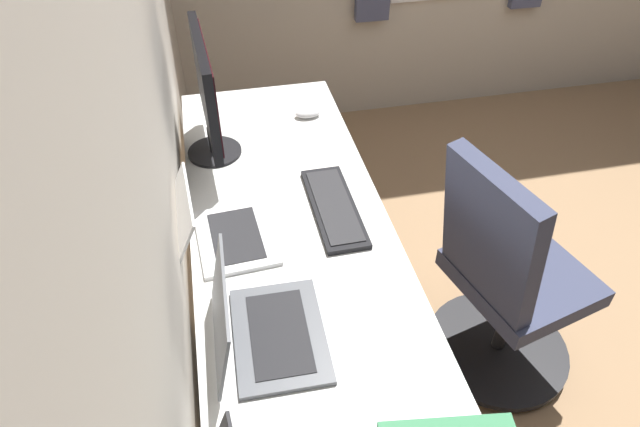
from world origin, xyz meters
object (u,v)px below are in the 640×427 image
object	(u,v)px
monitor_primary	(207,92)
laptop_left	(213,231)
keyboard_main	(334,207)
mouse_main	(308,113)
office_chair	(504,284)
laptop_center	(257,327)
drawer_pedestal	(310,408)

from	to	relation	value
monitor_primary	laptop_left	distance (m)	0.53
keyboard_main	mouse_main	bearing A→B (deg)	-2.88
keyboard_main	office_chair	bearing A→B (deg)	-110.52
laptop_left	laptop_center	bearing A→B (deg)	-168.05
monitor_primary	keyboard_main	xyz separation A→B (m)	(-0.41, -0.36, -0.24)
laptop_left	mouse_main	bearing A→B (deg)	-32.29
keyboard_main	mouse_main	distance (m)	0.60
laptop_left	mouse_main	xyz separation A→B (m)	(0.68, -0.43, -0.03)
monitor_primary	office_chair	size ratio (longest dim) A/B	0.52
laptop_left	office_chair	xyz separation A→B (m)	(-0.13, -0.97, -0.32)
keyboard_main	office_chair	world-z (taller)	office_chair
monitor_primary	mouse_main	bearing A→B (deg)	-64.84
mouse_main	office_chair	world-z (taller)	office_chair
monitor_primary	mouse_main	distance (m)	0.49
office_chair	keyboard_main	bearing A→B (deg)	69.48
laptop_center	mouse_main	size ratio (longest dim) A/B	3.34
keyboard_main	mouse_main	xyz separation A→B (m)	(0.60, -0.03, 0.01)
drawer_pedestal	mouse_main	world-z (taller)	mouse_main
laptop_left	drawer_pedestal	bearing A→B (deg)	-151.06
drawer_pedestal	mouse_main	distance (m)	1.16
drawer_pedestal	keyboard_main	bearing A→B (deg)	-20.91
keyboard_main	mouse_main	size ratio (longest dim) A/B	4.05
laptop_left	keyboard_main	distance (m)	0.41
laptop_center	keyboard_main	size ratio (longest dim) A/B	0.82
drawer_pedestal	laptop_center	xyz separation A→B (m)	(0.00, 0.13, 0.44)
monitor_primary	mouse_main	world-z (taller)	monitor_primary
drawer_pedestal	laptop_left	bearing A→B (deg)	28.94
mouse_main	laptop_left	bearing A→B (deg)	147.71
mouse_main	laptop_center	bearing A→B (deg)	162.07
office_chair	monitor_primary	bearing A→B (deg)	56.08
laptop_left	office_chair	world-z (taller)	office_chair
monitor_primary	laptop_center	world-z (taller)	monitor_primary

